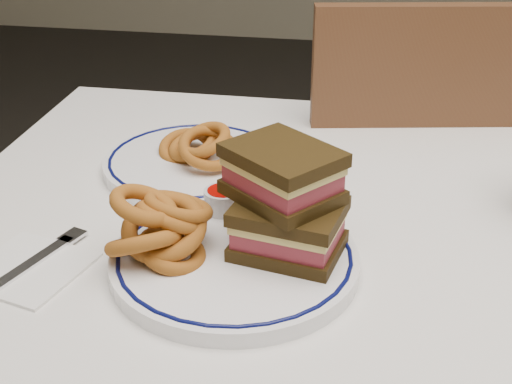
% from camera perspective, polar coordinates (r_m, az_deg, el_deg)
% --- Properties ---
extents(dining_table, '(1.27, 0.87, 0.75)m').
position_cam_1_polar(dining_table, '(1.00, 11.58, -7.72)').
color(dining_table, silver).
rests_on(dining_table, floor).
extents(chair_far, '(0.52, 0.52, 0.95)m').
position_cam_1_polar(chair_far, '(1.47, 12.21, -1.19)').
color(chair_far, '#482917').
rests_on(chair_far, floor).
extents(main_plate, '(0.29, 0.29, 0.02)m').
position_cam_1_polar(main_plate, '(0.83, -1.71, -5.43)').
color(main_plate, white).
rests_on(main_plate, dining_table).
extents(reuben_sandwich, '(0.15, 0.15, 0.12)m').
position_cam_1_polar(reuben_sandwich, '(0.81, 2.38, -0.74)').
color(reuben_sandwich, black).
rests_on(reuben_sandwich, main_plate).
extents(onion_rings_main, '(0.13, 0.12, 0.11)m').
position_cam_1_polar(onion_rings_main, '(0.82, -7.56, -2.74)').
color(onion_rings_main, brown).
rests_on(onion_rings_main, main_plate).
extents(ketchup_ramekin, '(0.05, 0.05, 0.03)m').
position_cam_1_polar(ketchup_ramekin, '(0.91, -2.63, -0.56)').
color(ketchup_ramekin, silver).
rests_on(ketchup_ramekin, main_plate).
extents(far_plate, '(0.27, 0.27, 0.02)m').
position_cam_1_polar(far_plate, '(1.07, -4.90, 2.37)').
color(far_plate, white).
rests_on(far_plate, dining_table).
extents(onion_rings_far, '(0.13, 0.13, 0.08)m').
position_cam_1_polar(onion_rings_far, '(1.05, -4.66, 3.74)').
color(onion_rings_far, brown).
rests_on(onion_rings_far, far_plate).
extents(napkin_fork, '(0.15, 0.17, 0.01)m').
position_cam_1_polar(napkin_fork, '(0.88, -17.61, -5.71)').
color(napkin_fork, white).
rests_on(napkin_fork, dining_table).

